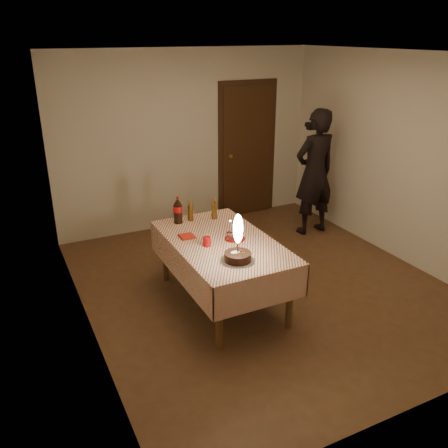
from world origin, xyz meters
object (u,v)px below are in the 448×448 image
Objects in this scene: red_cup at (207,242)px; cola_bottle at (178,210)px; amber_bottle_right at (214,209)px; photographer at (315,172)px; dining_table at (222,249)px; clear_cup at (230,236)px; red_plate at (235,239)px; birthday_cake at (238,249)px; amber_bottle_left at (191,211)px.

cola_bottle reaches higher than red_cup.
photographer is at bearing 17.58° from amber_bottle_right.
dining_table is 17.20× the size of red_cup.
cola_bottle is 1.25× the size of amber_bottle_right.
clear_cup is 0.66m from amber_bottle_right.
cola_bottle reaches higher than dining_table.
clear_cup is (-0.06, -0.01, 0.04)m from red_plate.
amber_bottle_right reaches higher than red_plate.
red_plate is at bearing 5.08° from red_cup.
red_cup is 0.74m from cola_bottle.
birthday_cake is at bearing -74.12° from red_cup.
dining_table is at bearing -71.29° from cola_bottle.
amber_bottle_left reaches higher than red_plate.
photographer reaches higher than clear_cup.
dining_table is at bearing 172.12° from red_plate.
amber_bottle_left reaches higher than red_cup.
birthday_cake reaches higher than cola_bottle.
amber_bottle_left is at bearing 1.81° from cola_bottle.
amber_bottle_right reaches higher than dining_table.
photographer is at bearing 12.97° from cola_bottle.
photographer reaches higher than amber_bottle_left.
amber_bottle_right is at bearing 59.23° from red_cup.
birthday_cake is 1.88× the size of amber_bottle_left.
cola_bottle is at bearing 92.67° from red_cup.
dining_table is 0.17m from clear_cup.
birthday_cake is at bearing -98.12° from dining_table.
birthday_cake reaches higher than amber_bottle_left.
amber_bottle_right is at bearing 79.30° from clear_cup.
birthday_cake reaches higher than red_plate.
cola_bottle is 2.36m from photographer.
red_plate is 2.30m from photographer.
amber_bottle_right is at bearing -13.76° from amber_bottle_left.
dining_table is 6.75× the size of amber_bottle_left.
cola_bottle is 0.16m from amber_bottle_left.
amber_bottle_right is (0.20, 0.62, 0.22)m from dining_table.
amber_bottle_left is (0.12, 0.74, 0.07)m from red_cup.
cola_bottle is 0.44m from amber_bottle_right.
cola_bottle is at bearing -178.19° from amber_bottle_left.
amber_bottle_left is 0.28m from amber_bottle_right.
photographer is at bearing 32.53° from red_plate.
red_plate is 0.69× the size of cola_bottle.
birthday_cake is 5.33× the size of clear_cup.
photographer is at bearing 31.86° from clear_cup.
birthday_cake is at bearing -89.88° from amber_bottle_left.
red_plate is 0.08m from clear_cup.
amber_bottle_left is (-0.22, 0.71, 0.11)m from red_plate.
cola_bottle is at bearing -167.03° from photographer.
dining_table is at bearing -149.72° from photographer.
red_plate is at bearing -72.92° from amber_bottle_left.
red_plate is at bearing -147.47° from photographer.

